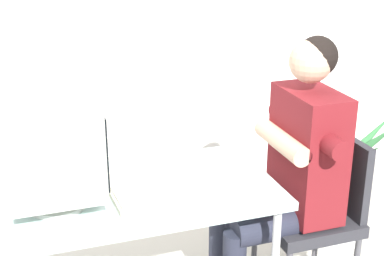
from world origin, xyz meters
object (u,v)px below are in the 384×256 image
object	(u,v)px
keyboard	(126,189)
person_seated	(289,168)
desk	(137,201)
potted_plant	(343,177)
office_chair	(318,207)
crt_monitor	(53,149)

from	to	relation	value
keyboard	person_seated	distance (m)	0.77
keyboard	desk	bearing A→B (deg)	18.33
keyboard	potted_plant	size ratio (longest dim) A/B	0.49
office_chair	keyboard	bearing A→B (deg)	-179.50
desk	person_seated	distance (m)	0.73
crt_monitor	person_seated	xyz separation A→B (m)	(1.06, 0.04, -0.26)
crt_monitor	office_chair	world-z (taller)	crt_monitor
potted_plant	person_seated	bearing A→B (deg)	-145.90
desk	office_chair	size ratio (longest dim) A/B	1.41
crt_monitor	keyboard	world-z (taller)	crt_monitor
office_chair	desk	bearing A→B (deg)	179.53
keyboard	person_seated	size ratio (longest dim) A/B	0.31
person_seated	potted_plant	size ratio (longest dim) A/B	1.59
keyboard	person_seated	xyz separation A→B (m)	(0.77, 0.01, -0.02)
desk	keyboard	world-z (taller)	keyboard
crt_monitor	office_chair	bearing A→B (deg)	1.77
office_chair	potted_plant	xyz separation A→B (m)	(0.40, 0.39, -0.07)
keyboard	office_chair	xyz separation A→B (m)	(0.95, 0.01, -0.26)
person_seated	potted_plant	distance (m)	0.76
crt_monitor	person_seated	distance (m)	1.09
crt_monitor	potted_plant	world-z (taller)	crt_monitor
keyboard	potted_plant	bearing A→B (deg)	16.41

